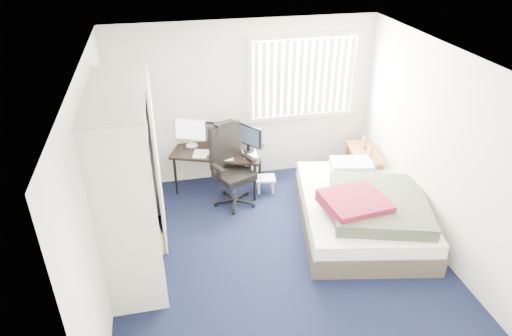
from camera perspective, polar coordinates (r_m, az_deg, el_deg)
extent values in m
plane|color=black|center=(5.91, 2.76, -10.68)|extent=(4.20, 4.20, 0.00)
plane|color=silver|center=(7.05, -1.38, 8.18)|extent=(4.00, 0.00, 4.00)
plane|color=silver|center=(3.63, 12.07, -16.31)|extent=(4.00, 0.00, 4.00)
plane|color=silver|center=(5.11, -19.16, -2.45)|extent=(0.00, 4.20, 4.20)
plane|color=silver|center=(6.00, 21.89, 1.93)|extent=(0.00, 4.20, 4.20)
plane|color=white|center=(4.71, 3.50, 13.26)|extent=(4.20, 4.20, 0.00)
cube|color=white|center=(7.13, 5.88, 11.27)|extent=(1.60, 0.02, 1.20)
cube|color=beige|center=(6.93, 6.23, 16.14)|extent=(1.72, 0.06, 0.06)
cube|color=beige|center=(7.32, 5.70, 6.51)|extent=(1.72, 0.06, 0.06)
cube|color=white|center=(7.07, 6.02, 11.12)|extent=(1.60, 0.04, 1.16)
cube|color=beige|center=(4.65, -15.77, -7.48)|extent=(0.60, 0.04, 2.20)
cube|color=beige|center=(6.19, -15.34, 2.41)|extent=(0.60, 0.04, 2.20)
cube|color=beige|center=(4.94, -17.23, 9.14)|extent=(0.60, 1.80, 0.04)
cube|color=beige|center=(5.08, -16.60, 5.13)|extent=(0.56, 1.74, 0.03)
cylinder|color=silver|center=(5.13, -16.41, 3.91)|extent=(0.03, 1.72, 0.03)
cube|color=#26262B|center=(5.24, -15.76, -0.99)|extent=(0.38, 1.10, 0.90)
cube|color=beige|center=(5.78, -12.28, 0.77)|extent=(0.03, 0.90, 2.20)
cube|color=white|center=(4.61, -17.05, 4.41)|extent=(0.38, 0.30, 0.24)
cube|color=gray|center=(5.08, -16.78, 6.64)|extent=(0.34, 0.28, 0.22)
cube|color=black|center=(6.90, -4.82, 2.00)|extent=(1.47, 1.06, 0.04)
cylinder|color=black|center=(7.00, -10.02, -1.01)|extent=(0.04, 0.04, 0.62)
cylinder|color=black|center=(7.42, -8.85, 0.94)|extent=(0.04, 0.04, 0.62)
cylinder|color=black|center=(6.74, -0.14, -1.82)|extent=(0.04, 0.04, 0.62)
cylinder|color=black|center=(7.17, 0.48, 0.25)|extent=(0.04, 0.04, 0.62)
cube|color=white|center=(6.96, -8.16, 4.82)|extent=(0.48, 0.21, 0.36)
cube|color=white|center=(6.96, -8.16, 4.82)|extent=(0.42, 0.17, 0.31)
cube|color=black|center=(6.86, -4.35, 4.46)|extent=(0.46, 0.20, 0.32)
cube|color=#1E2838|center=(6.86, -4.35, 4.46)|extent=(0.40, 0.16, 0.27)
cube|color=black|center=(6.75, -0.94, 4.11)|extent=(0.46, 0.20, 0.32)
cube|color=#1E2838|center=(6.75, -0.94, 4.11)|extent=(0.40, 0.16, 0.27)
cube|color=white|center=(6.84, -6.09, 1.95)|extent=(0.42, 0.27, 0.02)
cube|color=black|center=(6.78, -3.90, 1.82)|extent=(0.09, 0.11, 0.02)
cylinder|color=silver|center=(6.76, -2.73, 2.42)|extent=(0.08, 0.08, 0.16)
cube|color=white|center=(6.89, -4.83, 2.16)|extent=(0.38, 0.37, 0.00)
cube|color=black|center=(6.81, -2.65, -3.98)|extent=(0.77, 0.77, 0.12)
cylinder|color=silver|center=(6.70, -2.69, -2.54)|extent=(0.06, 0.06, 0.39)
cube|color=black|center=(6.59, -2.73, -0.90)|extent=(0.64, 0.64, 0.10)
cube|color=black|center=(6.57, -3.90, 2.79)|extent=(0.48, 0.29, 0.68)
cube|color=black|center=(6.44, -3.99, 5.09)|extent=(0.31, 0.22, 0.15)
cube|color=black|center=(6.36, -4.71, -0.03)|extent=(0.17, 0.27, 0.04)
cube|color=black|center=(6.62, -0.91, 1.30)|extent=(0.17, 0.27, 0.04)
cube|color=white|center=(7.00, 1.19, -1.30)|extent=(0.32, 0.27, 0.03)
cylinder|color=white|center=(6.99, 0.37, -2.50)|extent=(0.04, 0.04, 0.22)
cylinder|color=white|center=(7.12, 0.25, -1.83)|extent=(0.04, 0.04, 0.22)
cylinder|color=white|center=(7.01, 2.13, -2.41)|extent=(0.04, 0.04, 0.22)
cylinder|color=white|center=(7.14, 1.98, -1.75)|extent=(0.04, 0.04, 0.22)
cube|color=brown|center=(7.26, 13.48, 1.90)|extent=(0.52, 0.87, 0.04)
cube|color=brown|center=(7.03, 12.76, -1.59)|extent=(0.05, 0.05, 0.53)
cube|color=brown|center=(7.66, 11.27, 1.28)|extent=(0.05, 0.05, 0.53)
cube|color=brown|center=(7.14, 15.32, -1.47)|extent=(0.05, 0.05, 0.53)
cube|color=brown|center=(7.75, 13.65, 1.35)|extent=(0.05, 0.05, 0.53)
cube|color=brown|center=(7.05, 14.00, 1.99)|extent=(0.04, 0.14, 0.18)
cube|color=brown|center=(7.31, 13.31, 3.11)|extent=(0.04, 0.14, 0.18)
cube|color=#433A30|center=(6.46, 12.85, -6.05)|extent=(1.96, 2.37, 0.27)
cube|color=white|center=(6.33, 13.07, -4.42)|extent=(1.91, 2.32, 0.19)
cube|color=beige|center=(6.89, 11.83, 0.30)|extent=(0.67, 0.51, 0.14)
cube|color=#394231|center=(6.08, 15.14, -4.37)|extent=(1.52, 1.60, 0.18)
cube|color=#5C0F1E|center=(5.87, 12.19, -4.33)|extent=(0.83, 0.78, 0.16)
cube|color=tan|center=(6.02, -13.83, -8.87)|extent=(0.49, 0.41, 0.32)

